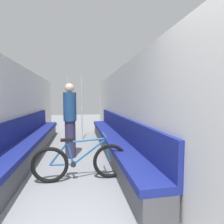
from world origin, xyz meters
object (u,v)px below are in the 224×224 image
at_px(grab_pole_near, 82,108).
at_px(bench_seat_row_right, 113,140).
at_px(bench_seat_row_left, 30,144).
at_px(grab_pole_far, 68,108).
at_px(bicycle, 81,162).
at_px(passenger_standing, 70,120).

bearing_deg(grab_pole_near, bench_seat_row_right, -64.16).
relative_size(bench_seat_row_left, grab_pole_far, 2.56).
height_order(bench_seat_row_right, grab_pole_far, grab_pole_far).
distance_m(bench_seat_row_right, grab_pole_near, 1.94).
relative_size(bicycle, grab_pole_near, 0.73).
height_order(bicycle, grab_pole_near, grab_pole_near).
bearing_deg(bench_seat_row_left, grab_pole_near, 51.54).
bearing_deg(bicycle, grab_pole_near, 76.32).
bearing_deg(passenger_standing, grab_pole_near, 14.23).
relative_size(bench_seat_row_right, bicycle, 3.50).
distance_m(bicycle, grab_pole_far, 3.35).
distance_m(bench_seat_row_left, bicycle, 1.91).
xyz_separation_m(bicycle, grab_pole_far, (-0.40, 3.24, 0.75)).
bearing_deg(passenger_standing, bench_seat_row_right, -53.78).
relative_size(bench_seat_row_left, passenger_standing, 3.22).
xyz_separation_m(grab_pole_far, passenger_standing, (0.17, -1.99, -0.17)).
bearing_deg(bench_seat_row_right, passenger_standing, -167.36).
distance_m(bench_seat_row_left, grab_pole_near, 2.18).
relative_size(bicycle, passenger_standing, 0.92).
height_order(bench_seat_row_left, bench_seat_row_right, same).
height_order(bench_seat_row_right, bicycle, bench_seat_row_right).
distance_m(bench_seat_row_right, grab_pole_far, 2.28).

